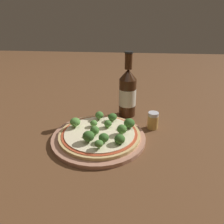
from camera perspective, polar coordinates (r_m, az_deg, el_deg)
name	(u,v)px	position (r m, az deg, el deg)	size (l,w,h in m)	color
ground_plane	(103,139)	(0.70, -2.29, -7.16)	(3.00, 3.00, 0.00)	brown
plate	(99,138)	(0.69, -3.53, -6.78)	(0.29, 0.29, 0.01)	tan
pizza	(100,133)	(0.69, -3.22, -5.63)	(0.25, 0.25, 0.01)	tan
broccoli_floret_0	(108,124)	(0.70, -1.09, -3.06)	(0.03, 0.03, 0.02)	#6B8E51
broccoli_floret_1	(122,129)	(0.66, 2.62, -4.50)	(0.03, 0.03, 0.03)	#6B8E51
broccoli_floret_2	(95,130)	(0.66, -4.53, -4.80)	(0.03, 0.03, 0.03)	#6B8E51
broccoli_floret_3	(120,139)	(0.62, 2.02, -7.11)	(0.03, 0.03, 0.03)	#6B8E51
broccoli_floret_4	(99,115)	(0.75, -3.32, -0.80)	(0.03, 0.03, 0.03)	#6B8E51
broccoli_floret_5	(94,123)	(0.71, -4.80, -2.93)	(0.02, 0.02, 0.02)	#6B8E51
broccoli_floret_6	(100,144)	(0.60, -3.28, -8.28)	(0.02, 0.02, 0.03)	#6B8E51
broccoli_floret_7	(89,136)	(0.63, -6.16, -6.28)	(0.03, 0.03, 0.03)	#6B8E51
broccoli_floret_8	(75,122)	(0.71, -9.62, -2.60)	(0.03, 0.03, 0.03)	#6B8E51
broccoli_floret_9	(104,138)	(0.63, -2.17, -6.73)	(0.03, 0.03, 0.03)	#6B8E51
broccoli_floret_10	(129,123)	(0.70, 4.54, -2.90)	(0.04, 0.04, 0.03)	#6B8E51
broccoli_floret_11	(112,117)	(0.74, 0.13, -1.29)	(0.03, 0.03, 0.03)	#6B8E51
beer_bottle	(128,93)	(0.82, 4.08, 5.07)	(0.06, 0.06, 0.24)	#381E0F
pepper_shaker	(153,121)	(0.76, 10.63, -2.22)	(0.04, 0.04, 0.06)	tan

